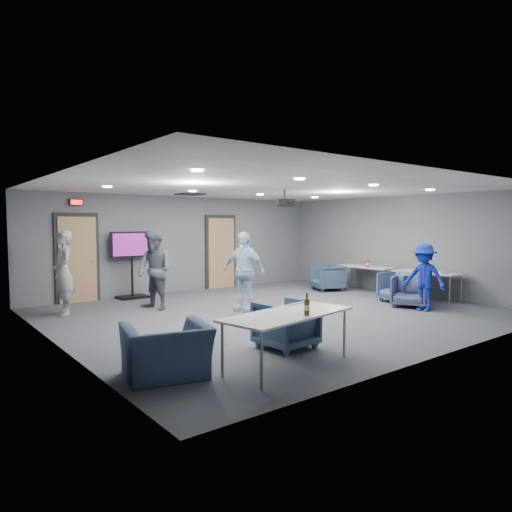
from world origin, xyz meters
TOP-DOWN VIEW (x-y plane):
  - floor at (0.00, 0.00)m, footprint 9.00×9.00m
  - ceiling at (0.00, 0.00)m, footprint 9.00×9.00m
  - wall_back at (0.00, 4.00)m, footprint 9.00×0.02m
  - wall_front at (0.00, -4.00)m, footprint 9.00×0.02m
  - wall_left at (-4.50, 0.00)m, footprint 0.02×8.00m
  - wall_right at (4.50, 0.00)m, footprint 0.02×8.00m
  - door_left at (-3.00, 3.95)m, footprint 1.06×0.17m
  - door_right at (1.20, 3.95)m, footprint 1.06×0.17m
  - exit_sign at (-3.00, 3.93)m, footprint 0.32×0.08m
  - hvac_diffuser at (-0.50, 2.80)m, footprint 0.60×0.60m
  - downlights at (0.00, 0.00)m, footprint 6.18×3.78m
  - person_a at (-3.72, 2.52)m, footprint 0.45×0.67m
  - person_b at (-1.93, 1.91)m, footprint 0.87×1.01m
  - person_c at (-0.43, 0.58)m, footprint 0.80×1.12m
  - person_d at (2.70, -1.89)m, footprint 0.67×1.02m
  - chair_right_a at (3.35, 1.61)m, footprint 1.07×1.05m
  - chair_right_b at (3.26, -0.88)m, footprint 0.85×0.83m
  - chair_right_c at (2.90, -1.42)m, footprint 1.05×1.04m
  - chair_front_a at (-1.73, -2.29)m, footprint 0.83×0.86m
  - chair_front_b at (-3.83, -2.40)m, footprint 1.22×1.12m
  - table_right_a at (4.00, 0.73)m, footprint 0.71×1.70m
  - table_right_b at (4.00, -1.17)m, footprint 0.69×1.66m
  - table_front_left at (-2.33, -3.00)m, footprint 2.07×1.13m
  - bottle_front at (-2.23, -3.26)m, footprint 0.08×0.08m
  - bottle_right at (3.76, 0.48)m, footprint 0.07×0.07m
  - snack_box at (4.01, 0.78)m, footprint 0.22×0.18m
  - wrapper at (3.95, -1.60)m, footprint 0.27×0.22m
  - tv_stand at (-1.69, 3.75)m, footprint 1.13×0.54m
  - projector at (0.43, 0.19)m, footprint 0.48×0.46m

SIDE VIEW (x-z plane):
  - floor at x=0.00m, z-range 0.00..0.00m
  - chair_front_b at x=-3.83m, z-range 0.00..0.67m
  - chair_right_c at x=2.90m, z-range 0.00..0.73m
  - chair_right_b at x=3.26m, z-range 0.00..0.74m
  - chair_front_a at x=-1.73m, z-range 0.00..0.74m
  - chair_right_a at x=3.35m, z-range 0.00..0.75m
  - table_right_b at x=4.00m, z-range 0.32..1.05m
  - table_right_a at x=4.00m, z-range 0.32..1.05m
  - table_front_left at x=-2.33m, z-range 0.32..1.05m
  - person_d at x=2.70m, z-range 0.00..1.49m
  - snack_box at x=4.01m, z-range 0.73..0.77m
  - wrapper at x=3.95m, z-range 0.73..0.78m
  - bottle_right at x=3.76m, z-range 0.69..0.97m
  - bottle_front at x=-2.23m, z-range 0.69..0.99m
  - person_c at x=-0.43m, z-range 0.00..1.76m
  - person_b at x=-1.93m, z-range 0.00..1.78m
  - person_a at x=-3.72m, z-range 0.00..1.80m
  - tv_stand at x=-1.69m, z-range 0.12..1.85m
  - door_left at x=-3.00m, z-range -0.05..2.19m
  - door_right at x=1.20m, z-range -0.05..2.19m
  - wall_back at x=0.00m, z-range 0.00..2.70m
  - wall_front at x=0.00m, z-range 0.00..2.70m
  - wall_left at x=-4.50m, z-range 0.00..2.70m
  - wall_right at x=4.50m, z-range 0.00..2.70m
  - projector at x=0.43m, z-range 2.22..2.59m
  - exit_sign at x=-3.00m, z-range 2.37..2.53m
  - downlights at x=0.00m, z-range 2.67..2.69m
  - hvac_diffuser at x=-0.50m, z-range 2.67..2.70m
  - ceiling at x=0.00m, z-range 2.70..2.70m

